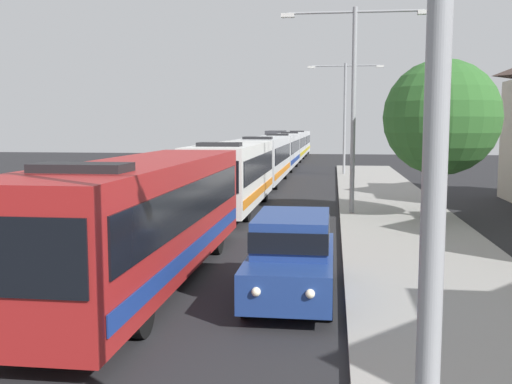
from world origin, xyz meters
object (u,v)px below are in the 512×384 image
box_truck_oncoming (275,141)px  streetlamp_far (345,107)px  bus_second_in_line (233,173)px  bus_tail_end (299,142)px  streetlamp_mid (354,89)px  roadside_tree (442,117)px  bus_rear (292,145)px  bus_middle (265,158)px  bus_fourth_in_line (281,150)px  white_suv (292,253)px  bus_lead (146,215)px

box_truck_oncoming → streetlamp_far: size_ratio=0.99×
bus_second_in_line → bus_tail_end: bearing=90.0°
streetlamp_far → streetlamp_mid: bearing=-90.0°
roadside_tree → bus_rear: bearing=102.2°
bus_tail_end → streetlamp_mid: streetlamp_mid is taller
bus_middle → bus_rear: same height
bus_middle → streetlamp_mid: 15.32m
bus_middle → streetlamp_mid: (5.40, -13.84, 3.74)m
streetlamp_mid → roadside_tree: streetlamp_mid is taller
streetlamp_mid → roadside_tree: bearing=-16.1°
streetlamp_mid → streetlamp_far: bearing=90.0°
bus_rear → bus_tail_end: size_ratio=1.04×
bus_middle → roadside_tree: 17.46m
bus_fourth_in_line → white_suv: bus_fourth_in_line is taller
box_truck_oncoming → bus_lead: bearing=-87.2°
bus_rear → box_truck_oncoming: bearing=102.4°
streetlamp_mid → streetlamp_far: streetlamp_mid is taller
bus_lead → roadside_tree: size_ratio=1.93×
bus_second_in_line → bus_tail_end: (0.00, 51.13, 0.00)m
white_suv → streetlamp_far: 33.54m
bus_fourth_in_line → white_suv: bearing=-84.6°
streetlamp_mid → bus_middle: bearing=111.3°
bus_lead → bus_second_in_line: size_ratio=1.13×
bus_rear → streetlamp_far: 20.17m
bus_middle → bus_rear: bearing=90.0°
bus_fourth_in_line → bus_lead: bearing=-90.0°
streetlamp_mid → roadside_tree: (3.46, -1.00, -1.22)m
bus_fourth_in_line → box_truck_oncoming: (-3.30, 28.10, 0.02)m
bus_second_in_line → bus_middle: size_ratio=0.90×
bus_rear → streetlamp_far: size_ratio=1.43×
bus_second_in_line → roadside_tree: (8.86, -2.30, 2.52)m
bus_tail_end → streetlamp_mid: 52.85m
bus_second_in_line → box_truck_oncoming: size_ratio=1.31×
box_truck_oncoming → roadside_tree: 57.26m
bus_lead → bus_rear: (-0.00, 51.42, -0.00)m
bus_fourth_in_line → bus_rear: (-0.00, 13.04, -0.00)m
bus_lead → bus_second_in_line: (-0.00, 12.88, -0.00)m
bus_rear → streetlamp_mid: size_ratio=1.40×
streetlamp_far → bus_rear: bearing=105.8°
bus_second_in_line → bus_tail_end: size_ratio=0.94×
roadside_tree → box_truck_oncoming: bearing=102.3°
bus_tail_end → streetlamp_far: streetlamp_far is taller
bus_fourth_in_line → roadside_tree: (8.86, -27.80, 2.52)m
bus_second_in_line → bus_rear: 38.54m
bus_lead → box_truck_oncoming: size_ratio=1.47×
box_truck_oncoming → streetlamp_far: 35.42m
bus_lead → bus_fourth_in_line: same height
bus_tail_end → bus_lead: bearing=-90.0°
bus_second_in_line → streetlamp_far: streetlamp_far is taller
bus_lead → bus_second_in_line: same height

